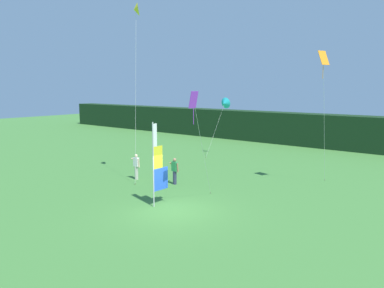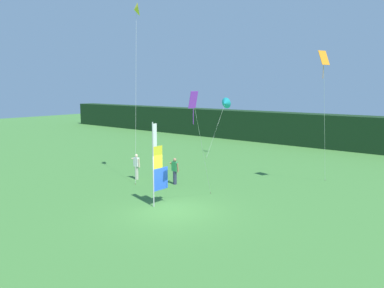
{
  "view_description": "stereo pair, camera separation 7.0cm",
  "coord_description": "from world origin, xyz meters",
  "px_view_note": "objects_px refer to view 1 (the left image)",
  "views": [
    {
      "loc": [
        11.51,
        -12.67,
        5.77
      ],
      "look_at": [
        -0.97,
        2.59,
        2.8
      ],
      "focal_mm": 35.43,
      "sensor_mm": 36.0,
      "label": 1
    },
    {
      "loc": [
        11.57,
        -12.62,
        5.77
      ],
      "look_at": [
        -0.97,
        2.59,
        2.8
      ],
      "focal_mm": 35.43,
      "sensor_mm": 36.0,
      "label": 2
    }
  ],
  "objects_px": {
    "person_mid_field": "(175,170)",
    "kite_cyan_delta_3": "(225,103)",
    "banner_flag": "(158,166)",
    "kite_orange_diamond_2": "(324,66)",
    "kite_yellow_delta_4": "(136,10)",
    "kite_purple_diamond_1": "(195,107)",
    "person_near_banner": "(136,166)"
  },
  "relations": [
    {
      "from": "person_mid_field",
      "to": "kite_cyan_delta_3",
      "type": "distance_m",
      "value": 10.94
    },
    {
      "from": "banner_flag",
      "to": "kite_orange_diamond_2",
      "type": "height_order",
      "value": "kite_orange_diamond_2"
    },
    {
      "from": "kite_yellow_delta_4",
      "to": "kite_purple_diamond_1",
      "type": "bearing_deg",
      "value": -23.03
    },
    {
      "from": "banner_flag",
      "to": "kite_purple_diamond_1",
      "type": "distance_m",
      "value": 3.64
    },
    {
      "from": "person_mid_field",
      "to": "banner_flag",
      "type": "bearing_deg",
      "value": -59.55
    },
    {
      "from": "kite_purple_diamond_1",
      "to": "kite_orange_diamond_2",
      "type": "height_order",
      "value": "kite_orange_diamond_2"
    },
    {
      "from": "kite_yellow_delta_4",
      "to": "kite_orange_diamond_2",
      "type": "bearing_deg",
      "value": 28.45
    },
    {
      "from": "kite_orange_diamond_2",
      "to": "person_near_banner",
      "type": "bearing_deg",
      "value": -151.5
    },
    {
      "from": "person_near_banner",
      "to": "banner_flag",
      "type": "bearing_deg",
      "value": -31.67
    },
    {
      "from": "banner_flag",
      "to": "kite_cyan_delta_3",
      "type": "xyz_separation_m",
      "value": [
        -5.29,
        13.4,
        2.44
      ]
    },
    {
      "from": "person_mid_field",
      "to": "kite_yellow_delta_4",
      "type": "height_order",
      "value": "kite_yellow_delta_4"
    },
    {
      "from": "person_near_banner",
      "to": "kite_orange_diamond_2",
      "type": "relative_size",
      "value": 0.21
    },
    {
      "from": "banner_flag",
      "to": "kite_orange_diamond_2",
      "type": "distance_m",
      "value": 10.73
    },
    {
      "from": "banner_flag",
      "to": "kite_purple_diamond_1",
      "type": "xyz_separation_m",
      "value": [
        2.18,
        0.17,
        2.92
      ]
    },
    {
      "from": "kite_cyan_delta_3",
      "to": "banner_flag",
      "type": "bearing_deg",
      "value": -68.47
    },
    {
      "from": "kite_cyan_delta_3",
      "to": "kite_purple_diamond_1",
      "type": "bearing_deg",
      "value": -60.58
    },
    {
      "from": "kite_purple_diamond_1",
      "to": "kite_cyan_delta_3",
      "type": "bearing_deg",
      "value": 119.42
    },
    {
      "from": "kite_cyan_delta_3",
      "to": "person_near_banner",
      "type": "bearing_deg",
      "value": -87.28
    },
    {
      "from": "kite_cyan_delta_3",
      "to": "kite_orange_diamond_2",
      "type": "bearing_deg",
      "value": -27.22
    },
    {
      "from": "person_mid_field",
      "to": "kite_yellow_delta_4",
      "type": "bearing_deg",
      "value": -168.63
    },
    {
      "from": "person_near_banner",
      "to": "kite_cyan_delta_3",
      "type": "distance_m",
      "value": 11.05
    },
    {
      "from": "banner_flag",
      "to": "kite_purple_diamond_1",
      "type": "height_order",
      "value": "kite_purple_diamond_1"
    },
    {
      "from": "person_mid_field",
      "to": "kite_purple_diamond_1",
      "type": "height_order",
      "value": "kite_purple_diamond_1"
    },
    {
      "from": "person_near_banner",
      "to": "person_mid_field",
      "type": "bearing_deg",
      "value": 12.76
    },
    {
      "from": "kite_purple_diamond_1",
      "to": "kite_orange_diamond_2",
      "type": "bearing_deg",
      "value": 71.59
    },
    {
      "from": "banner_flag",
      "to": "kite_yellow_delta_4",
      "type": "xyz_separation_m",
      "value": [
        -4.62,
        3.06,
        8.28
      ]
    },
    {
      "from": "kite_cyan_delta_3",
      "to": "kite_yellow_delta_4",
      "type": "xyz_separation_m",
      "value": [
        0.66,
        -10.34,
        5.84
      ]
    },
    {
      "from": "person_near_banner",
      "to": "kite_purple_diamond_1",
      "type": "distance_m",
      "value": 8.52
    },
    {
      "from": "person_near_banner",
      "to": "kite_cyan_delta_3",
      "type": "height_order",
      "value": "kite_cyan_delta_3"
    },
    {
      "from": "kite_purple_diamond_1",
      "to": "banner_flag",
      "type": "bearing_deg",
      "value": -175.65
    },
    {
      "from": "kite_yellow_delta_4",
      "to": "kite_cyan_delta_3",
      "type": "bearing_deg",
      "value": 93.67
    },
    {
      "from": "person_mid_field",
      "to": "kite_cyan_delta_3",
      "type": "relative_size",
      "value": 0.32
    }
  ]
}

